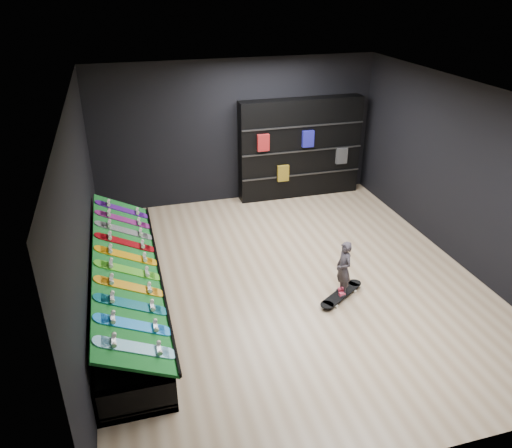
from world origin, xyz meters
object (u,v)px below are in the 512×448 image
object	(u,v)px
back_shelving	(300,148)
child	(343,278)
display_rack	(127,292)
floor_skateboard	(341,295)

from	to	relation	value
back_shelving	child	xyz separation A→B (m)	(-0.75, -4.00, -0.73)
display_rack	back_shelving	xyz separation A→B (m)	(3.92, 3.32, 0.83)
display_rack	child	world-z (taller)	child
back_shelving	child	bearing A→B (deg)	-100.65
back_shelving	child	distance (m)	4.14
display_rack	child	size ratio (longest dim) A/B	8.52
floor_skateboard	display_rack	bearing A→B (deg)	134.93
floor_skateboard	child	bearing A→B (deg)	-122.89
display_rack	floor_skateboard	size ratio (longest dim) A/B	4.59
back_shelving	floor_skateboard	bearing A→B (deg)	-100.65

